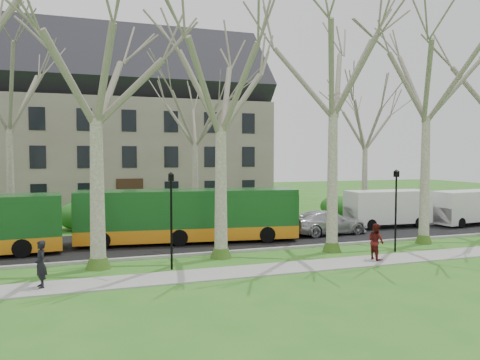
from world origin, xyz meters
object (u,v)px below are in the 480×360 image
at_px(van_a, 388,209).
at_px(pedestrian_b, 376,241).
at_px(sedan, 328,222).
at_px(bus_follow, 189,215).
at_px(van_b, 468,208).
at_px(pedestrian_a, 41,264).

relative_size(van_a, pedestrian_b, 3.33).
xyz_separation_m(sedan, van_a, (5.57, 1.37, 0.53)).
relative_size(bus_follow, van_b, 2.23).
relative_size(pedestrian_a, pedestrian_b, 1.02).
distance_m(bus_follow, pedestrian_b, 10.74).
xyz_separation_m(bus_follow, sedan, (9.07, -0.26, -0.82)).
relative_size(bus_follow, pedestrian_b, 7.15).
bearing_deg(van_b, sedan, 175.83).
height_order(van_a, pedestrian_a, van_a).
xyz_separation_m(van_a, van_b, (6.27, -0.97, -0.05)).
relative_size(sedan, van_a, 0.89).
height_order(bus_follow, sedan, bus_follow).
bearing_deg(bus_follow, pedestrian_a, -127.65).
distance_m(van_b, pedestrian_a, 29.38).
relative_size(van_a, pedestrian_a, 3.25).
bearing_deg(sedan, pedestrian_b, 164.87).
bearing_deg(pedestrian_a, pedestrian_b, 73.55).
bearing_deg(pedestrian_a, van_a, 94.94).
height_order(van_a, van_b, van_a).
height_order(bus_follow, van_b, bus_follow).
height_order(bus_follow, pedestrian_b, bus_follow).
relative_size(bus_follow, sedan, 2.42).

